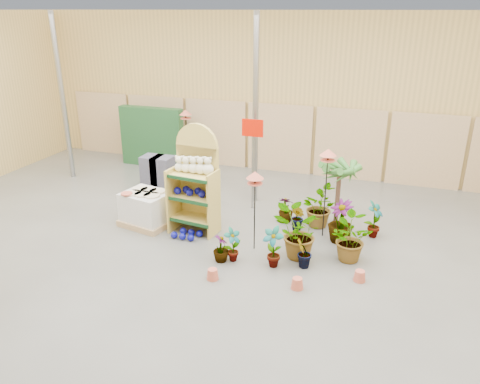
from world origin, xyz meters
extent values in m
cube|color=#54544E|center=(0.00, 0.00, -0.05)|extent=(15.00, 12.00, 0.10)
cube|color=white|center=(0.00, 0.00, 4.55)|extent=(15.00, 12.00, 0.10)
cube|color=tan|center=(0.00, 6.05, 2.25)|extent=(15.00, 0.10, 4.50)
cylinder|color=gray|center=(-5.50, 3.50, 2.25)|extent=(0.14, 0.14, 4.50)
cylinder|color=gray|center=(0.00, 3.50, 2.25)|extent=(0.14, 0.14, 4.50)
cube|color=tan|center=(-6.00, 5.92, 1.00)|extent=(1.90, 0.06, 2.00)
cube|color=tan|center=(-4.00, 5.92, 1.00)|extent=(1.90, 0.06, 2.00)
cube|color=tan|center=(-2.00, 5.92, 1.00)|extent=(1.90, 0.06, 2.00)
cube|color=tan|center=(0.00, 5.92, 1.00)|extent=(1.90, 0.06, 2.00)
cube|color=tan|center=(2.00, 5.92, 1.00)|extent=(1.90, 0.06, 2.00)
cube|color=tan|center=(4.00, 5.92, 1.00)|extent=(1.90, 0.06, 2.00)
cube|color=tan|center=(-0.70, 1.63, 0.93)|extent=(0.98, 0.19, 1.85)
cylinder|color=tan|center=(-0.70, 1.63, 1.85)|extent=(0.98, 0.19, 0.98)
cube|color=tan|center=(-0.70, 1.35, 0.33)|extent=(0.99, 0.64, 0.04)
cube|color=#0F3819|center=(-0.70, 1.08, 0.33)|extent=(0.94, 0.14, 0.07)
cube|color=tan|center=(-0.70, 1.35, 0.82)|extent=(0.99, 0.64, 0.04)
cube|color=#0F3819|center=(-0.70, 1.08, 0.82)|extent=(0.94, 0.14, 0.07)
cube|color=tan|center=(-0.70, 1.35, 1.31)|extent=(0.99, 0.64, 0.04)
cube|color=#0F3819|center=(-0.70, 1.08, 1.31)|extent=(0.94, 0.14, 0.07)
cube|color=tan|center=(-1.16, 1.35, 0.71)|extent=(0.10, 0.55, 1.42)
cube|color=tan|center=(-0.23, 1.35, 0.71)|extent=(0.10, 0.55, 1.42)
sphere|color=#EFEBCD|center=(-1.02, 1.41, 1.43)|extent=(0.20, 0.20, 0.20)
sphere|color=#EFEBCD|center=(-1.02, 1.41, 1.59)|extent=(0.15, 0.15, 0.15)
sphere|color=#EFEBCD|center=(-0.86, 1.41, 1.43)|extent=(0.21, 0.21, 0.21)
sphere|color=#EFEBCD|center=(-0.86, 1.41, 1.60)|extent=(0.15, 0.15, 0.15)
sphere|color=#EFEBCD|center=(-0.70, 1.41, 1.44)|extent=(0.22, 0.22, 0.22)
sphere|color=#EFEBCD|center=(-0.70, 1.41, 1.61)|extent=(0.15, 0.15, 0.15)
sphere|color=#EFEBCD|center=(-0.53, 1.41, 1.44)|extent=(0.23, 0.23, 0.23)
sphere|color=#EFEBCD|center=(-0.53, 1.41, 1.62)|extent=(0.15, 0.15, 0.15)
sphere|color=#EFEBCD|center=(-0.37, 1.41, 1.45)|extent=(0.24, 0.24, 0.24)
sphere|color=#EFEBCD|center=(-0.37, 1.41, 1.63)|extent=(0.15, 0.15, 0.15)
sphere|color=#0B0D80|center=(-1.04, 1.33, 0.92)|extent=(0.16, 0.16, 0.16)
sphere|color=#0B0D80|center=(-0.91, 1.46, 0.92)|extent=(0.16, 0.16, 0.16)
sphere|color=#0B0D80|center=(-0.77, 1.33, 0.92)|extent=(0.16, 0.16, 0.16)
sphere|color=#0B0D80|center=(-0.63, 1.46, 0.92)|extent=(0.16, 0.16, 0.16)
sphere|color=#0B0D80|center=(-0.49, 1.33, 0.92)|extent=(0.16, 0.16, 0.16)
sphere|color=#0B0D80|center=(-0.35, 1.46, 0.92)|extent=(0.16, 0.16, 0.16)
sphere|color=#0B0D80|center=(-0.97, 0.92, 0.07)|extent=(0.15, 0.15, 0.15)
sphere|color=#0B0D80|center=(-0.87, 1.16, 0.07)|extent=(0.15, 0.15, 0.15)
sphere|color=#0B0D80|center=(-0.78, 0.92, 0.07)|extent=(0.15, 0.15, 0.15)
sphere|color=#0B0D80|center=(-0.68, 1.16, 0.07)|extent=(0.15, 0.15, 0.15)
sphere|color=#0B0D80|center=(-0.59, 0.92, 0.07)|extent=(0.15, 0.15, 0.15)
sphere|color=#0B0D80|center=(-0.49, 1.16, 0.07)|extent=(0.15, 0.15, 0.15)
cube|color=tan|center=(-1.85, 1.36, 0.07)|extent=(1.23, 1.09, 0.13)
cube|color=silver|center=(-1.85, 1.36, 0.45)|extent=(1.12, 0.98, 0.62)
cylinder|color=beige|center=(-2.07, 1.22, 0.78)|extent=(0.36, 0.36, 0.04)
cylinder|color=beige|center=(-1.85, 1.22, 0.78)|extent=(0.36, 0.36, 0.04)
cylinder|color=beige|center=(-1.62, 1.22, 0.78)|extent=(0.36, 0.36, 0.04)
cylinder|color=beige|center=(-2.07, 1.49, 0.78)|extent=(0.36, 0.36, 0.04)
cylinder|color=beige|center=(-1.85, 1.49, 0.78)|extent=(0.36, 0.36, 0.04)
cylinder|color=beige|center=(-1.62, 1.49, 0.78)|extent=(0.36, 0.36, 0.04)
cube|color=#33333F|center=(-2.38, 3.16, 0.25)|extent=(0.50, 0.50, 0.50)
cube|color=#33333F|center=(-2.38, 3.16, 0.75)|extent=(0.50, 0.50, 0.50)
cube|color=#33333F|center=(-2.68, 3.16, 0.25)|extent=(0.50, 0.50, 0.50)
cube|color=#33333F|center=(-2.68, 3.16, 0.75)|extent=(0.50, 0.50, 0.50)
cube|color=#1C4822|center=(-3.80, 5.20, 0.90)|extent=(2.00, 0.30, 1.80)
cylinder|color=gray|center=(0.10, 3.00, 1.10)|extent=(0.05, 0.05, 2.20)
cube|color=#BA0F00|center=(0.10, 2.96, 2.00)|extent=(0.50, 0.03, 0.40)
cylinder|color=black|center=(0.76, 1.04, 0.71)|extent=(0.02, 0.02, 1.41)
cylinder|color=#C85A43|center=(0.76, 1.04, 1.41)|extent=(0.30, 0.30, 0.02)
cone|color=#C85A43|center=(0.76, 1.04, 1.58)|extent=(0.34, 0.34, 0.14)
cylinder|color=black|center=(1.97, 2.06, 0.85)|extent=(0.02, 0.02, 1.69)
cylinder|color=#C85A43|center=(1.97, 2.06, 1.69)|extent=(0.30, 0.30, 0.02)
cone|color=#C85A43|center=(1.97, 2.06, 1.86)|extent=(0.34, 0.34, 0.14)
cylinder|color=black|center=(-2.37, 4.64, 0.85)|extent=(0.02, 0.02, 1.69)
cylinder|color=#C85A43|center=(-2.37, 4.64, 1.69)|extent=(0.30, 0.30, 0.02)
cone|color=#C85A43|center=(-2.37, 4.64, 1.86)|extent=(0.34, 0.34, 0.14)
cylinder|color=brown|center=(2.16, 2.65, 0.62)|extent=(0.10, 0.10, 1.24)
imported|color=#37712B|center=(0.52, 0.43, 0.34)|extent=(0.41, 0.44, 0.68)
imported|color=#37712B|center=(1.64, 0.95, 0.51)|extent=(1.10, 1.02, 1.02)
imported|color=#37712B|center=(2.35, 1.92, 0.46)|extent=(0.72, 0.72, 0.91)
imported|color=#37712B|center=(2.99, 2.34, 0.41)|extent=(0.44, 0.51, 0.82)
imported|color=#37712B|center=(1.41, 2.14, 0.30)|extent=(0.43, 0.43, 0.61)
imported|color=#37712B|center=(1.76, 2.53, 0.46)|extent=(0.97, 1.03, 0.91)
imported|color=#37712B|center=(0.31, 0.36, 0.27)|extent=(0.42, 0.42, 0.54)
imported|color=#37712B|center=(1.30, 0.49, 0.40)|extent=(0.49, 0.41, 0.80)
imported|color=#37712B|center=(1.85, 0.61, 0.30)|extent=(0.37, 0.41, 0.61)
imported|color=#37712B|center=(2.58, 1.20, 0.45)|extent=(1.07, 1.07, 0.90)
imported|color=#37712B|center=(1.05, 2.51, 0.30)|extent=(0.36, 0.36, 0.60)
camera|label=1|loc=(3.22, -7.00, 4.54)|focal=35.00mm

